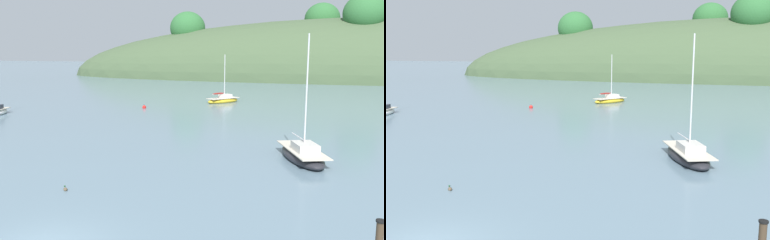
% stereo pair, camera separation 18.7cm
% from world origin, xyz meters
% --- Properties ---
extents(far_shoreline_hill, '(150.00, 36.00, 31.59)m').
position_xyz_m(far_shoreline_hill, '(24.82, 90.04, 0.16)').
color(far_shoreline_hill, '#425638').
rests_on(far_shoreline_hill, ground).
extents(sailboat_blue_center, '(4.22, 4.68, 6.19)m').
position_xyz_m(sailboat_blue_center, '(-1.46, 40.88, 0.32)').
color(sailboat_blue_center, gold).
rests_on(sailboat_blue_center, ground).
extents(sailboat_navy_dinghy, '(3.62, 5.88, 7.78)m').
position_xyz_m(sailboat_navy_dinghy, '(8.45, 14.36, 0.35)').
color(sailboat_navy_dinghy, '#232328').
rests_on(sailboat_navy_dinghy, ground).
extents(mooring_buoy_outer, '(0.44, 0.44, 0.54)m').
position_xyz_m(mooring_buoy_outer, '(-9.20, 33.30, 0.12)').
color(mooring_buoy_outer, red).
rests_on(mooring_buoy_outer, ground).
extents(duck_lead, '(0.36, 0.37, 0.24)m').
position_xyz_m(duck_lead, '(-2.50, 5.74, 0.05)').
color(duck_lead, brown).
rests_on(duck_lead, ground).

